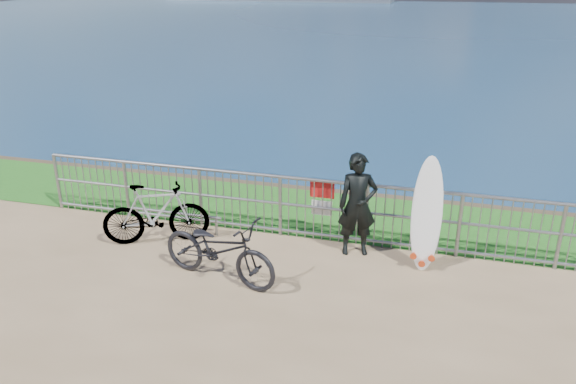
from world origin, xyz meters
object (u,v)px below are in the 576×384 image
(surfer, at_px, (358,205))
(bicycle_far, at_px, (156,214))
(surfboard, at_px, (426,218))
(bicycle_near, at_px, (219,249))

(surfer, distance_m, bicycle_far, 3.40)
(surfboard, bearing_deg, surfer, 171.20)
(surfboard, height_order, bicycle_near, surfboard)
(surfer, bearing_deg, surfboard, -25.42)
(bicycle_near, bearing_deg, bicycle_far, 72.78)
(surfboard, bearing_deg, bicycle_near, -156.94)
(surfer, bearing_deg, bicycle_far, 172.52)
(surfboard, xyz_separation_m, bicycle_far, (-4.43, -0.37, -0.29))
(bicycle_near, bearing_deg, surfer, -39.22)
(surfer, distance_m, surfboard, 1.11)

